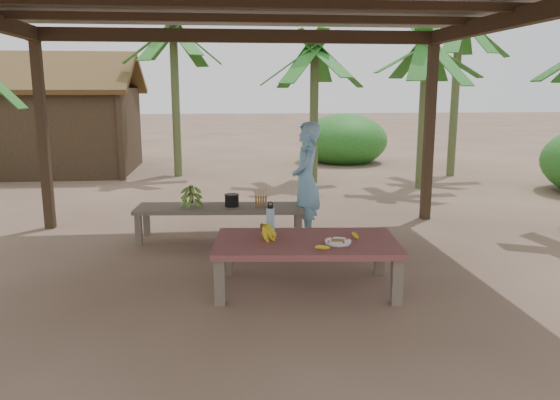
{
  "coord_description": "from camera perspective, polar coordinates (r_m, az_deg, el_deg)",
  "views": [
    {
      "loc": [
        -0.29,
        -5.66,
        1.97
      ],
      "look_at": [
        0.31,
        0.05,
        0.8
      ],
      "focal_mm": 35.0,
      "sensor_mm": 36.0,
      "label": 1
    }
  ],
  "objects": [
    {
      "name": "woman",
      "position": [
        7.24,
        2.74,
        2.02
      ],
      "size": [
        0.49,
        0.64,
        1.55
      ],
      "primitive_type": "imported",
      "rotation": [
        0.0,
        0.0,
        -1.8
      ],
      "color": "#77B2E2",
      "rests_on": "ground"
    },
    {
      "name": "banana_plant_nw",
      "position": [
        12.71,
        -11.09,
        16.13
      ],
      "size": [
        1.8,
        1.8,
        3.54
      ],
      "color": "#596638",
      "rests_on": "ground"
    },
    {
      "name": "banana_plant_ne",
      "position": [
        11.29,
        15.03,
        14.26
      ],
      "size": [
        1.8,
        1.8,
        3.07
      ],
      "color": "#596638",
      "rests_on": "ground"
    },
    {
      "name": "loose_banana_side",
      "position": [
        5.56,
        7.87,
        -3.69
      ],
      "size": [
        0.05,
        0.16,
        0.04
      ],
      "primitive_type": "ellipsoid",
      "rotation": [
        0.0,
        0.0,
        0.03
      ],
      "color": "yellow",
      "rests_on": "work_table"
    },
    {
      "name": "loose_banana_front",
      "position": [
        5.11,
        4.46,
        -4.96
      ],
      "size": [
        0.16,
        0.05,
        0.04
      ],
      "primitive_type": "ellipsoid",
      "rotation": [
        0.0,
        0.0,
        1.61
      ],
      "color": "yellow",
      "rests_on": "work_table"
    },
    {
      "name": "plate",
      "position": [
        5.32,
        6.07,
        -4.37
      ],
      "size": [
        0.26,
        0.26,
        0.04
      ],
      "color": "white",
      "rests_on": "work_table"
    },
    {
      "name": "bench",
      "position": [
        7.25,
        -6.27,
        -1.1
      ],
      "size": [
        2.24,
        0.78,
        0.45
      ],
      "rotation": [
        0.0,
        0.0,
        -0.08
      ],
      "color": "brown",
      "rests_on": "ground"
    },
    {
      "name": "water_flask",
      "position": [
        5.71,
        -1.01,
        -1.98
      ],
      "size": [
        0.09,
        0.09,
        0.32
      ],
      "color": "#44A6D5",
      "rests_on": "work_table"
    },
    {
      "name": "hut",
      "position": [
        14.32,
        -23.23,
        7.12
      ],
      "size": [
        4.4,
        3.43,
        2.85
      ],
      "color": "black",
      "rests_on": "ground"
    },
    {
      "name": "cooking_pot",
      "position": [
        7.21,
        -5.06,
        -0.06
      ],
      "size": [
        0.18,
        0.18,
        0.16
      ],
      "primitive_type": "cylinder",
      "color": "black",
      "rests_on": "bench"
    },
    {
      "name": "banana_plant_n",
      "position": [
        11.62,
        3.64,
        14.38
      ],
      "size": [
        1.8,
        1.8,
        3.04
      ],
      "color": "#596638",
      "rests_on": "ground"
    },
    {
      "name": "banana_plant_far",
      "position": [
        13.16,
        18.2,
        16.34
      ],
      "size": [
        1.8,
        1.8,
        3.71
      ],
      "color": "#596638",
      "rests_on": "ground"
    },
    {
      "name": "green_banana_stalk",
      "position": [
        7.25,
        -9.24,
        0.46
      ],
      "size": [
        0.28,
        0.28,
        0.3
      ],
      "primitive_type": null,
      "rotation": [
        0.0,
        0.0,
        -0.08
      ],
      "color": "#598C2D",
      "rests_on": "bench"
    },
    {
      "name": "work_table",
      "position": [
        5.44,
        2.75,
        -4.88
      ],
      "size": [
        1.89,
        1.17,
        0.5
      ],
      "rotation": [
        0.0,
        0.0,
        -0.09
      ],
      "color": "brown",
      "rests_on": "ground"
    },
    {
      "name": "ripe_banana_bunch",
      "position": [
        5.43,
        -1.92,
        -3.25
      ],
      "size": [
        0.29,
        0.25,
        0.17
      ],
      "primitive_type": null,
      "rotation": [
        0.0,
        0.0,
        -0.03
      ],
      "color": "yellow",
      "rests_on": "work_table"
    },
    {
      "name": "ground",
      "position": [
        6.0,
        -2.88,
        -7.67
      ],
      "size": [
        80.0,
        80.0,
        0.0
      ],
      "primitive_type": "plane",
      "color": "brown",
      "rests_on": "ground"
    },
    {
      "name": "skewer_rack",
      "position": [
        7.13,
        -2.01,
        0.2
      ],
      "size": [
        0.19,
        0.09,
        0.24
      ],
      "primitive_type": null,
      "rotation": [
        0.0,
        0.0,
        -0.08
      ],
      "color": "#A57F47",
      "rests_on": "bench"
    },
    {
      "name": "pavilion",
      "position": [
        5.71,
        -3.31,
        19.65
      ],
      "size": [
        6.6,
        5.6,
        2.95
      ],
      "color": "black",
      "rests_on": "ground"
    }
  ]
}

